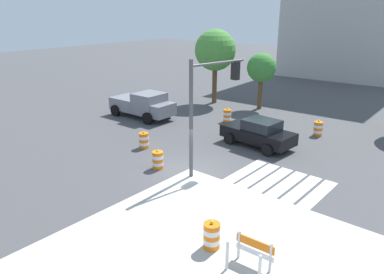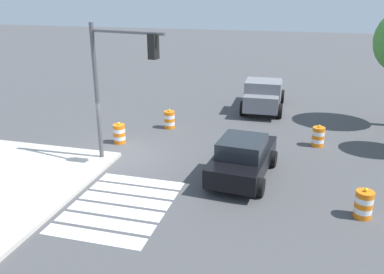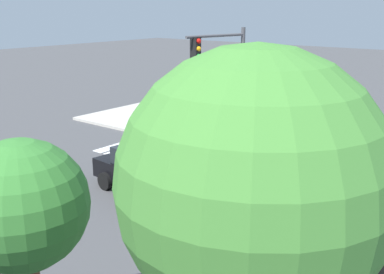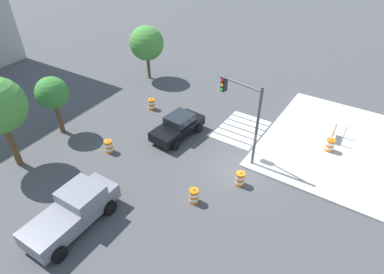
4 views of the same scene
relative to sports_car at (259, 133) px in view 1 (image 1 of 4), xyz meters
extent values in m
plane|color=#474749|center=(-0.69, -5.38, -0.81)|extent=(120.00, 120.00, 0.00)
cube|color=silver|center=(1.43, -3.58, -0.80)|extent=(0.60, 3.20, 0.02)
cube|color=silver|center=(2.18, -3.58, -0.80)|extent=(0.60, 3.20, 0.02)
cube|color=silver|center=(2.93, -3.58, -0.80)|extent=(0.60, 3.20, 0.02)
cube|color=silver|center=(3.68, -3.58, -0.80)|extent=(0.60, 3.20, 0.02)
cube|color=silver|center=(4.43, -3.58, -0.80)|extent=(0.60, 3.20, 0.02)
cube|color=silver|center=(5.18, -3.58, -0.80)|extent=(0.60, 3.20, 0.02)
cube|color=black|center=(-0.06, 0.00, -0.13)|extent=(4.44, 2.19, 0.70)
cube|color=#1E2328|center=(0.19, -0.02, 0.52)|extent=(2.03, 1.75, 0.60)
cylinder|color=black|center=(-1.48, -0.83, -0.48)|extent=(0.68, 0.29, 0.66)
cylinder|color=black|center=(-1.32, 1.06, -0.48)|extent=(0.68, 0.29, 0.66)
cylinder|color=black|center=(1.21, -1.05, -0.48)|extent=(0.68, 0.29, 0.66)
cylinder|color=black|center=(1.37, 0.84, -0.48)|extent=(0.68, 0.29, 0.66)
cube|color=slate|center=(-11.07, -0.25, 0.06)|extent=(2.55, 2.06, 0.90)
cube|color=slate|center=(-8.98, -0.19, 0.36)|extent=(1.95, 2.05, 1.50)
cube|color=slate|center=(-7.88, -0.17, 0.06)|extent=(1.45, 1.93, 0.90)
cylinder|color=black|center=(-8.20, 0.85, -0.39)|extent=(0.85, 0.32, 0.84)
cylinder|color=black|center=(-8.15, -1.19, -0.39)|extent=(0.85, 0.32, 0.84)
cylinder|color=black|center=(-11.60, 0.76, -0.39)|extent=(0.85, 0.32, 0.84)
cylinder|color=black|center=(-11.55, -1.28, -0.39)|extent=(0.85, 0.32, 0.84)
cylinder|color=orange|center=(-2.18, -6.13, -0.72)|extent=(0.56, 0.56, 0.18)
cylinder|color=white|center=(-2.18, -6.13, -0.54)|extent=(0.56, 0.56, 0.18)
cylinder|color=orange|center=(-2.18, -6.13, -0.36)|extent=(0.56, 0.56, 0.18)
cylinder|color=white|center=(-2.18, -6.13, -0.18)|extent=(0.56, 0.56, 0.18)
cylinder|color=orange|center=(-2.18, -6.13, 0.00)|extent=(0.56, 0.56, 0.18)
sphere|color=yellow|center=(-2.18, -6.13, 0.15)|extent=(0.12, 0.12, 0.12)
cylinder|color=orange|center=(1.93, 4.12, -0.72)|extent=(0.56, 0.56, 0.18)
cylinder|color=white|center=(1.93, 4.12, -0.54)|extent=(0.56, 0.56, 0.18)
cylinder|color=orange|center=(1.93, 4.12, -0.36)|extent=(0.56, 0.56, 0.18)
cylinder|color=white|center=(1.93, 4.12, -0.18)|extent=(0.56, 0.56, 0.18)
cylinder|color=orange|center=(1.93, 4.12, 0.00)|extent=(0.56, 0.56, 0.18)
sphere|color=yellow|center=(1.93, 4.12, 0.15)|extent=(0.12, 0.12, 0.12)
cylinder|color=orange|center=(-4.90, -4.56, -0.72)|extent=(0.56, 0.56, 0.18)
cylinder|color=white|center=(-4.90, -4.56, -0.54)|extent=(0.56, 0.56, 0.18)
cylinder|color=orange|center=(-4.90, -4.56, -0.36)|extent=(0.56, 0.56, 0.18)
cylinder|color=white|center=(-4.90, -4.56, -0.18)|extent=(0.56, 0.56, 0.18)
cylinder|color=orange|center=(-4.90, -4.56, 0.00)|extent=(0.56, 0.56, 0.18)
sphere|color=yellow|center=(-4.90, -4.56, 0.15)|extent=(0.12, 0.12, 0.12)
cylinder|color=orange|center=(-4.23, 2.86, -0.72)|extent=(0.56, 0.56, 0.18)
cylinder|color=white|center=(-4.23, 2.86, -0.54)|extent=(0.56, 0.56, 0.18)
cylinder|color=orange|center=(-4.23, 2.86, -0.36)|extent=(0.56, 0.56, 0.18)
cylinder|color=white|center=(-4.23, 2.86, -0.18)|extent=(0.56, 0.56, 0.18)
cylinder|color=orange|center=(-4.23, 2.86, 0.00)|extent=(0.56, 0.56, 0.18)
sphere|color=yellow|center=(-4.23, 2.86, 0.15)|extent=(0.12, 0.12, 0.12)
cylinder|color=orange|center=(4.07, -9.83, -0.57)|extent=(0.56, 0.56, 0.18)
cylinder|color=white|center=(4.07, -9.83, -0.39)|extent=(0.56, 0.56, 0.18)
cylinder|color=orange|center=(4.07, -9.83, -0.21)|extent=(0.56, 0.56, 0.18)
cylinder|color=white|center=(4.07, -9.83, -0.03)|extent=(0.56, 0.56, 0.18)
cylinder|color=orange|center=(4.07, -9.83, 0.15)|extent=(0.56, 0.56, 0.18)
sphere|color=yellow|center=(4.07, -9.83, 0.30)|extent=(0.12, 0.12, 0.12)
cube|color=silver|center=(5.07, -9.73, -0.16)|extent=(0.07, 0.07, 1.00)
cube|color=silver|center=(5.11, -10.43, -0.16)|extent=(0.07, 0.07, 1.00)
cube|color=silver|center=(6.17, -9.67, -0.16)|extent=(0.07, 0.07, 1.00)
cube|color=silver|center=(6.21, -10.37, -0.16)|extent=(0.07, 0.07, 1.00)
cube|color=orange|center=(5.62, -9.68, 0.09)|extent=(1.30, 0.10, 0.28)
cube|color=white|center=(5.62, -9.68, -0.21)|extent=(1.30, 0.10, 0.20)
cylinder|color=#4C4C51|center=(-0.09, -5.98, 2.09)|extent=(0.18, 0.18, 5.50)
cylinder|color=#4C4C51|center=(0.21, -4.41, 4.54)|extent=(0.73, 3.16, 0.12)
cube|color=black|center=(0.42, -3.31, 4.09)|extent=(0.41, 0.34, 0.90)
sphere|color=red|center=(0.24, -3.28, 4.39)|extent=(0.20, 0.20, 0.20)
sphere|color=#F2A514|center=(0.24, -3.28, 4.09)|extent=(0.20, 0.20, 0.20)
sphere|color=green|center=(0.24, -3.28, 3.79)|extent=(0.20, 0.20, 0.20)
cylinder|color=brown|center=(-4.41, 7.59, 0.43)|extent=(0.36, 0.36, 2.50)
sphere|color=#387F33|center=(-4.41, 7.59, 2.48)|extent=(2.27, 2.27, 2.27)
cylinder|color=brown|center=(-8.41, 6.87, 0.81)|extent=(0.40, 0.40, 3.24)
sphere|color=#478C38|center=(-8.41, 6.87, 3.61)|extent=(3.38, 3.38, 3.38)
camera|label=1|loc=(10.47, -18.42, 6.95)|focal=35.16mm
camera|label=2|loc=(14.21, 1.88, 5.96)|focal=37.98mm
camera|label=3|loc=(-11.13, 11.50, 5.67)|focal=43.88mm
camera|label=4|loc=(-15.53, -11.43, 12.79)|focal=29.59mm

